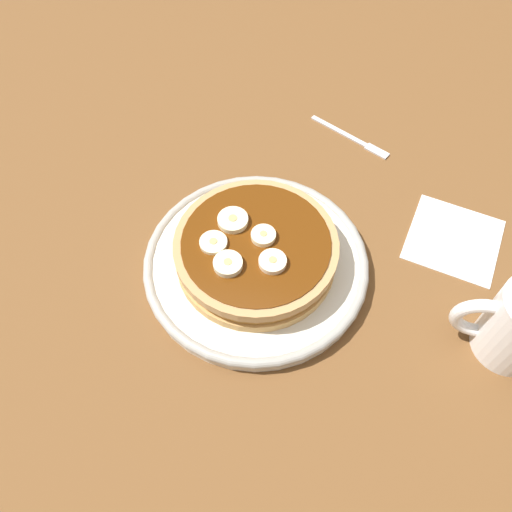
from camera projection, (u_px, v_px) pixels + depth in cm
name	position (u px, v px, depth cm)	size (l,w,h in cm)	color
ground_plane	(256.00, 275.00, 64.93)	(140.00, 140.00, 3.00)	brown
plate	(256.00, 263.00, 62.71)	(26.87, 26.87, 2.13)	silver
pancake_stack	(258.00, 251.00, 60.56)	(19.44, 19.25, 3.92)	tan
banana_slice_0	(263.00, 236.00, 59.02)	(2.83, 2.83, 0.94)	#FBE8B7
banana_slice_1	(273.00, 262.00, 57.09)	(3.08, 3.08, 0.95)	#FDE3BB
banana_slice_2	(233.00, 220.00, 60.20)	(3.55, 3.55, 0.97)	beige
banana_slice_3	(228.00, 264.00, 56.91)	(3.24, 3.24, 1.00)	#EEE6BE
banana_slice_4	(213.00, 243.00, 58.63)	(3.14, 3.14, 0.71)	#F4E5B6
napkin	(454.00, 239.00, 65.91)	(11.00, 11.00, 0.30)	white
fork	(354.00, 138.00, 75.58)	(12.01, 6.82, 0.50)	silver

